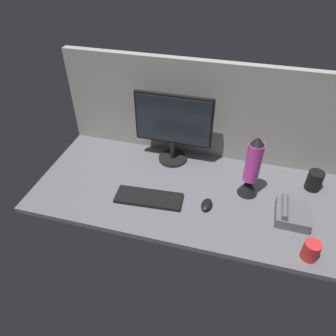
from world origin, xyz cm
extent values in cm
cube|color=#515156|center=(0.00, 0.00, -1.50)|extent=(180.00, 80.00, 3.00)
cube|color=gray|center=(0.00, 37.50, 30.71)|extent=(180.00, 5.00, 61.43)
cylinder|color=black|center=(-18.33, 24.50, 0.90)|extent=(18.00, 18.00, 1.80)
cylinder|color=black|center=(-18.33, 24.50, 7.30)|extent=(3.20, 3.20, 11.00)
cube|color=black|center=(-18.33, 25.50, 28.76)|extent=(47.17, 2.40, 31.91)
cube|color=black|center=(-18.33, 24.10, 28.76)|extent=(44.77, 0.60, 29.51)
cube|color=black|center=(-21.95, -14.48, 1.00)|extent=(37.83, 15.59, 2.00)
ellipsoid|color=black|center=(9.92, -11.94, 1.70)|extent=(6.65, 10.17, 3.40)
cylinder|color=red|center=(60.70, -31.39, 4.85)|extent=(7.52, 7.52, 9.69)
cylinder|color=black|center=(66.13, 18.75, 5.83)|extent=(8.68, 8.68, 11.65)
cone|color=black|center=(30.27, 5.24, 5.20)|extent=(11.43, 11.43, 10.39)
cylinder|color=#B2338C|center=(30.27, 5.24, 21.83)|extent=(8.32, 8.32, 22.87)
cone|color=black|center=(30.27, 5.24, 35.34)|extent=(7.48, 7.48, 4.16)
cube|color=#4C4C51|center=(54.03, -8.12, 2.80)|extent=(17.49, 19.44, 5.60)
cylinder|color=#4C4C51|center=(49.35, -8.12, 7.20)|extent=(3.64, 17.18, 3.20)
camera|label=1|loc=(20.93, -132.81, 123.92)|focal=33.78mm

